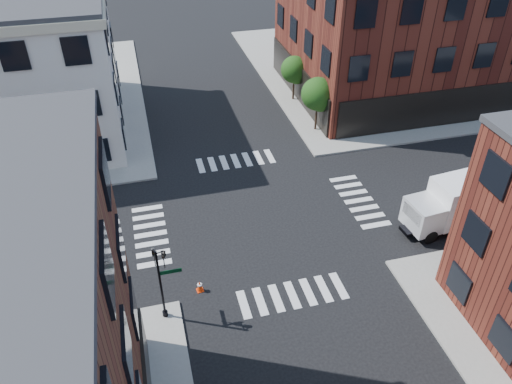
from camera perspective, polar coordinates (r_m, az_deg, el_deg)
The scene contains 8 objects.
ground at distance 32.50m, azimuth 0.37°, elevation -2.84°, with size 120.00×120.00×0.00m, color black.
sidewalk_ne at distance 56.91m, azimuth 16.01°, elevation 13.70°, with size 30.00×30.00×0.15m, color gray.
building_ne at distance 50.76m, azimuth 19.34°, elevation 17.62°, with size 25.00×16.00×12.00m, color #3F150F.
tree_near at distance 41.01m, azimuth 7.16°, elevation 10.87°, with size 2.69×2.69×4.49m.
tree_far at distance 46.27m, azimuth 4.48°, elevation 13.63°, with size 2.43×2.43×4.07m.
signal_pole at distance 24.95m, azimuth -10.81°, elevation -9.41°, with size 1.29×1.24×4.60m.
box_truck at distance 33.53m, azimuth 22.55°, elevation -0.95°, with size 7.50×2.94×3.32m.
traffic_cone at distance 27.70m, azimuth -6.45°, elevation -10.65°, with size 0.42×0.42×0.69m.
Camera 1 is at (-6.58, -24.47, 20.35)m, focal length 35.00 mm.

